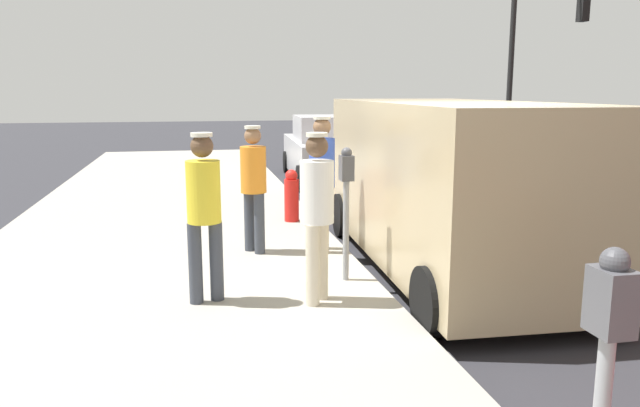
% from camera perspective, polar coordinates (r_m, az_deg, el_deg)
% --- Properties ---
extents(ground_plane, '(80.00, 80.00, 0.00)m').
position_cam_1_polar(ground_plane, '(7.52, 12.65, -7.54)').
color(ground_plane, '#2D2D33').
extents(sidewalk_slab, '(5.00, 32.00, 0.15)m').
position_cam_1_polar(sidewalk_slab, '(6.89, -15.28, -8.70)').
color(sidewalk_slab, '#9E998E').
rests_on(sidewalk_slab, ground).
extents(parking_meter_near, '(0.14, 0.18, 1.52)m').
position_cam_1_polar(parking_meter_near, '(6.88, 2.45, 1.16)').
color(parking_meter_near, gray).
rests_on(parking_meter_near, sidewalk_slab).
extents(parking_meter_far, '(0.14, 0.18, 1.52)m').
position_cam_1_polar(parking_meter_far, '(2.91, 24.94, -13.04)').
color(parking_meter_far, gray).
rests_on(parking_meter_far, sidewalk_slab).
extents(pedestrian_in_blue, '(0.34, 0.36, 1.80)m').
position_cam_1_polar(pedestrian_in_blue, '(8.17, 0.18, 2.74)').
color(pedestrian_in_blue, beige).
rests_on(pedestrian_in_blue, sidewalk_slab).
extents(pedestrian_in_yellow, '(0.35, 0.34, 1.73)m').
position_cam_1_polar(pedestrian_in_yellow, '(6.27, -10.69, -0.26)').
color(pedestrian_in_yellow, '#383D47').
rests_on(pedestrian_in_yellow, sidewalk_slab).
extents(pedestrian_in_white, '(0.34, 0.34, 1.73)m').
position_cam_1_polar(pedestrian_in_white, '(6.15, -0.29, -0.27)').
color(pedestrian_in_white, beige).
rests_on(pedestrian_in_white, sidewalk_slab).
extents(pedestrian_in_orange, '(0.34, 0.34, 1.69)m').
position_cam_1_polar(pedestrian_in_orange, '(8.15, -6.17, 2.11)').
color(pedestrian_in_orange, '#383D47').
rests_on(pedestrian_in_orange, sidewalk_slab).
extents(parked_van, '(2.29, 5.27, 2.15)m').
position_cam_1_polar(parked_van, '(7.96, 11.88, 2.02)').
color(parked_van, tan).
rests_on(parked_van, ground).
extents(parked_sedan_behind, '(2.15, 4.49, 1.65)m').
position_cam_1_polar(parked_sedan_behind, '(15.74, 0.70, 4.85)').
color(parked_sedan_behind, '#BCBCC1').
rests_on(parked_sedan_behind, ground).
extents(traffic_light_corner, '(2.48, 0.42, 5.20)m').
position_cam_1_polar(traffic_light_corner, '(19.49, 19.54, 13.50)').
color(traffic_light_corner, black).
rests_on(traffic_light_corner, ground).
extents(fire_hydrant, '(0.24, 0.24, 0.86)m').
position_cam_1_polar(fire_hydrant, '(10.15, -2.65, 0.68)').
color(fire_hydrant, red).
rests_on(fire_hydrant, sidewalk_slab).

